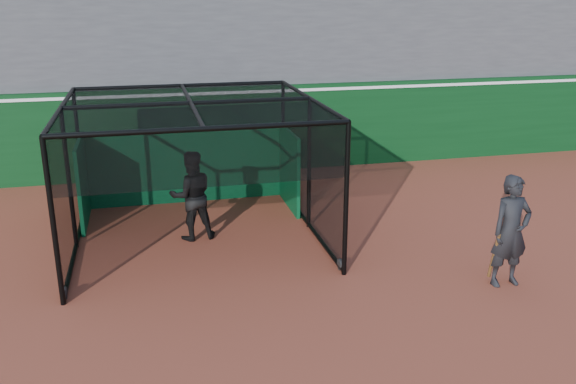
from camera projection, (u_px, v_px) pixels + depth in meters
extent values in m
plane|color=brown|center=(288.00, 311.00, 10.07)|extent=(120.00, 120.00, 0.00)
cube|color=#093513|center=(220.00, 130.00, 17.54)|extent=(50.00, 0.45, 2.50)
cube|color=white|center=(218.00, 92.00, 17.20)|extent=(50.00, 0.50, 0.08)
cube|color=#4C4C4F|center=(202.00, 29.00, 20.30)|extent=(50.00, 7.85, 7.75)
cube|color=#074924|center=(187.00, 165.00, 15.08)|extent=(4.86, 0.10, 1.90)
cylinder|color=black|center=(64.00, 293.00, 10.44)|extent=(0.08, 0.22, 0.22)
cylinder|color=black|center=(341.00, 264.00, 11.54)|extent=(0.08, 0.22, 0.22)
cylinder|color=black|center=(85.00, 206.00, 14.72)|extent=(0.08, 0.22, 0.22)
cylinder|color=black|center=(285.00, 191.00, 15.82)|extent=(0.08, 0.22, 0.22)
imported|color=black|center=(192.00, 196.00, 12.78)|extent=(1.01, 0.82, 1.92)
imported|color=black|center=(511.00, 231.00, 10.70)|extent=(0.76, 0.52, 2.03)
cylinder|color=#593819|center=(494.00, 256.00, 10.84)|extent=(0.15, 0.37, 0.96)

